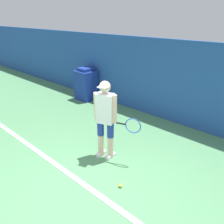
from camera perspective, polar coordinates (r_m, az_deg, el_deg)
ground_plane at (r=3.90m, az=-7.56°, el=-22.02°), size 24.00×24.00×0.00m
back_wall at (r=6.00m, az=19.35°, el=6.48°), size 24.00×0.10×2.23m
court_baseline at (r=4.01m, az=-4.64°, el=-20.10°), size 21.60×0.10×0.01m
tennis_player at (r=4.33m, az=-1.61°, el=-1.41°), size 0.93×0.44×1.68m
tennis_ball at (r=4.07m, az=2.25°, el=-18.66°), size 0.07×0.07×0.07m
covered_chair at (r=7.82m, az=-6.74°, el=7.20°), size 0.63×0.63×1.13m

